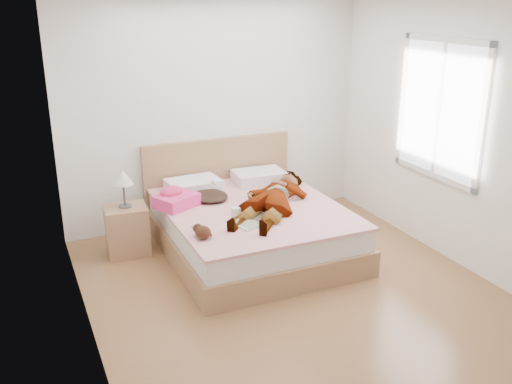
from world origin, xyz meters
The scene contains 11 objects.
ground centered at (0.00, 0.00, 0.00)m, with size 4.00×4.00×0.00m, color #512F19.
woman centered at (0.23, 0.91, 0.63)m, with size 0.63×1.68×0.23m, color white.
hair centered at (-0.34, 1.36, 0.55)m, with size 0.40×0.49×0.07m, color black.
phone centered at (-0.27, 1.31, 0.69)m, with size 0.05×0.10×0.01m, color silver.
room_shell centered at (1.77, 0.30, 1.50)m, with size 4.00×4.00×4.00m.
bed centered at (0.00, 1.04, 0.28)m, with size 1.80×2.08×1.00m.
towel centered at (-0.73, 1.27, 0.60)m, with size 0.51×0.48×0.21m.
magazine centered at (-0.14, 0.54, 0.52)m, with size 0.47×0.37×0.02m.
coffee_mug centered at (-0.26, 0.76, 0.56)m, with size 0.13×0.11×0.10m.
plush_toy centered at (-0.73, 0.40, 0.57)m, with size 0.18×0.23×0.12m.
nightstand centered at (-1.22, 1.44, 0.30)m, with size 0.45×0.41×0.92m.
Camera 1 is at (-2.21, -4.12, 2.61)m, focal length 40.00 mm.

